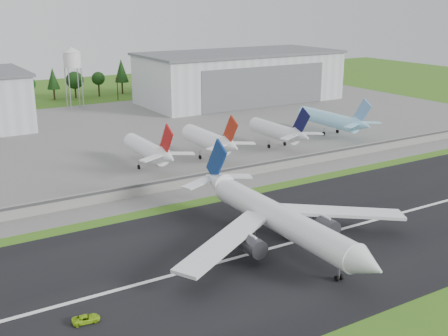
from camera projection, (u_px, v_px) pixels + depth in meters
ground at (365, 248)px, 118.13m from camera, size 600.00×600.00×0.00m
runway at (333, 232)px, 126.30m from camera, size 320.00×60.00×0.10m
runway_centerline at (333, 232)px, 126.28m from camera, size 220.00×1.00×0.02m
apron at (140, 135)px, 216.35m from camera, size 320.00×150.00×0.10m
blast_fence at (228, 174)px, 162.62m from camera, size 240.00×0.61×3.50m
hangar_east at (240, 76)px, 286.81m from camera, size 102.00×47.00×25.20m
water_tower at (72, 58)px, 260.04m from camera, size 8.40×8.40×29.40m
utility_poles at (77, 104)px, 281.86m from camera, size 230.00×3.00×12.00m
treeline at (68, 100)px, 294.14m from camera, size 320.00×16.00×22.00m
main_airliner at (282, 226)px, 117.20m from camera, size 57.29×59.05×18.17m
ground_vehicle at (86, 319)px, 90.58m from camera, size 4.75×2.66×1.26m
parked_jet_red_a at (151, 150)px, 171.80m from camera, size 7.36×31.29×16.46m
parked_jet_red_b at (211, 141)px, 182.49m from camera, size 7.36×31.29×16.75m
parked_jet_navy at (280, 131)px, 196.29m from camera, size 7.36×31.29×16.50m
parked_jet_skyblue at (334, 120)px, 215.10m from camera, size 7.36×37.29×16.58m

